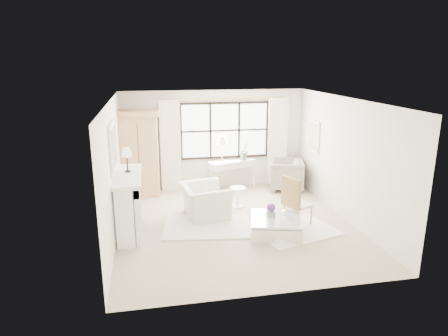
{
  "coord_description": "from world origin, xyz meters",
  "views": [
    {
      "loc": [
        -1.78,
        -7.91,
        3.5
      ],
      "look_at": [
        -0.21,
        0.2,
        1.23
      ],
      "focal_mm": 32.0,
      "sensor_mm": 36.0,
      "label": 1
    }
  ],
  "objects_px": {
    "armoire": "(139,153)",
    "coffee_table": "(276,227)",
    "console_table": "(232,174)",
    "club_armchair": "(204,201)"
  },
  "relations": [
    {
      "from": "console_table",
      "to": "club_armchair",
      "type": "relative_size",
      "value": 1.23
    },
    {
      "from": "console_table",
      "to": "club_armchair",
      "type": "height_order",
      "value": "console_table"
    },
    {
      "from": "club_armchair",
      "to": "armoire",
      "type": "bearing_deg",
      "value": 30.47
    },
    {
      "from": "armoire",
      "to": "console_table",
      "type": "relative_size",
      "value": 1.63
    },
    {
      "from": "console_table",
      "to": "armoire",
      "type": "bearing_deg",
      "value": 162.56
    },
    {
      "from": "coffee_table",
      "to": "armoire",
      "type": "bearing_deg",
      "value": 145.58
    },
    {
      "from": "armoire",
      "to": "coffee_table",
      "type": "xyz_separation_m",
      "value": [
        2.73,
        -3.15,
        -0.96
      ]
    },
    {
      "from": "armoire",
      "to": "club_armchair",
      "type": "distance_m",
      "value": 2.46
    },
    {
      "from": "club_armchair",
      "to": "coffee_table",
      "type": "height_order",
      "value": "club_armchair"
    },
    {
      "from": "armoire",
      "to": "coffee_table",
      "type": "distance_m",
      "value": 4.27
    }
  ]
}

